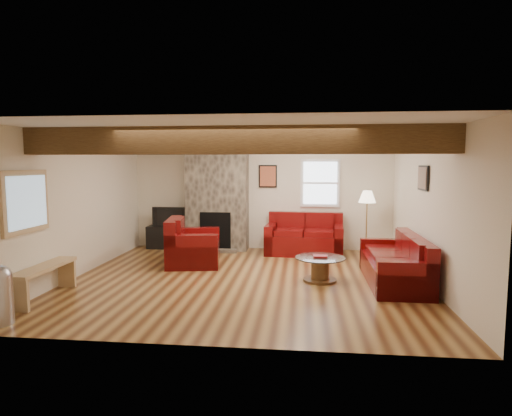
# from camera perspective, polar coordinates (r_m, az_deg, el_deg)

# --- Properties ---
(room) EXTENTS (8.00, 8.00, 8.00)m
(room) POSITION_cam_1_polar(r_m,az_deg,el_deg) (7.26, -1.33, 0.08)
(room) COLOR #552F16
(room) RESTS_ON ground
(floor) EXTENTS (6.00, 6.00, 0.00)m
(floor) POSITION_cam_1_polar(r_m,az_deg,el_deg) (7.49, -1.31, -9.47)
(floor) COLOR #552F16
(floor) RESTS_ON ground
(oak_beam) EXTENTS (6.00, 0.36, 0.38)m
(oak_beam) POSITION_cam_1_polar(r_m,az_deg,el_deg) (5.99, -2.94, 8.99)
(oak_beam) COLOR #362110
(oak_beam) RESTS_ON room
(chimney_breast) EXTENTS (1.40, 0.67, 2.50)m
(chimney_breast) POSITION_cam_1_polar(r_m,az_deg,el_deg) (9.88, -5.19, 1.43)
(chimney_breast) COLOR #3D372F
(chimney_breast) RESTS_ON floor
(back_window) EXTENTS (0.90, 0.08, 1.10)m
(back_window) POSITION_cam_1_polar(r_m,az_deg,el_deg) (9.89, 8.55, 3.32)
(back_window) COLOR white
(back_window) RESTS_ON room
(hatch_window) EXTENTS (0.08, 1.00, 0.90)m
(hatch_window) POSITION_cam_1_polar(r_m,az_deg,el_deg) (6.90, -28.33, 0.74)
(hatch_window) COLOR tan
(hatch_window) RESTS_ON room
(ceiling_dome) EXTENTS (0.40, 0.40, 0.18)m
(ceiling_dome) POSITION_cam_1_polar(r_m,az_deg,el_deg) (8.07, 5.93, 9.10)
(ceiling_dome) COLOR #F1E3CD
(ceiling_dome) RESTS_ON room
(artwork_back) EXTENTS (0.42, 0.06, 0.52)m
(artwork_back) POSITION_cam_1_polar(r_m,az_deg,el_deg) (9.91, 1.59, 4.25)
(artwork_back) COLOR black
(artwork_back) RESTS_ON room
(artwork_right) EXTENTS (0.06, 0.55, 0.42)m
(artwork_right) POSITION_cam_1_polar(r_m,az_deg,el_deg) (7.73, 21.34, 3.75)
(artwork_right) COLOR black
(artwork_right) RESTS_ON room
(sofa_three) EXTENTS (0.88, 2.07, 0.80)m
(sofa_three) POSITION_cam_1_polar(r_m,az_deg,el_deg) (7.53, 17.92, -6.56)
(sofa_three) COLOR #440A04
(sofa_three) RESTS_ON floor
(loveseat) EXTENTS (1.74, 1.08, 0.89)m
(loveseat) POSITION_cam_1_polar(r_m,az_deg,el_deg) (9.52, 6.47, -3.45)
(loveseat) COLOR #440A04
(loveseat) RESTS_ON floor
(armchair_red) EXTENTS (1.16, 1.28, 0.92)m
(armchair_red) POSITION_cam_1_polar(r_m,az_deg,el_deg) (8.56, -8.33, -4.44)
(armchair_red) COLOR #440A04
(armchair_red) RESTS_ON floor
(coffee_table) EXTENTS (0.85, 0.85, 0.44)m
(coffee_table) POSITION_cam_1_polar(r_m,az_deg,el_deg) (7.41, 8.53, -8.05)
(coffee_table) COLOR #4E3119
(coffee_table) RESTS_ON floor
(tv_cabinet) EXTENTS (1.05, 0.42, 0.53)m
(tv_cabinet) POSITION_cam_1_polar(r_m,az_deg,el_deg) (10.32, -11.34, -3.82)
(tv_cabinet) COLOR black
(tv_cabinet) RESTS_ON floor
(television) EXTENTS (0.79, 0.10, 0.46)m
(television) POSITION_cam_1_polar(r_m,az_deg,el_deg) (10.24, -11.39, -1.11)
(television) COLOR black
(television) RESTS_ON tv_cabinet
(floor_lamp) EXTENTS (0.36, 0.36, 1.42)m
(floor_lamp) POSITION_cam_1_polar(r_m,az_deg,el_deg) (9.41, 14.60, 0.99)
(floor_lamp) COLOR #B2904A
(floor_lamp) RESTS_ON floor
(pine_bench) EXTENTS (0.30, 1.30, 0.49)m
(pine_bench) POSITION_cam_1_polar(r_m,az_deg,el_deg) (7.14, -26.32, -8.85)
(pine_bench) COLOR tan
(pine_bench) RESTS_ON floor
(pedal_bin) EXTENTS (0.34, 0.34, 0.75)m
(pedal_bin) POSITION_cam_1_polar(r_m,az_deg,el_deg) (6.26, -30.97, -9.87)
(pedal_bin) COLOR #B1B1B6
(pedal_bin) RESTS_ON floor
(coal_bucket) EXTENTS (0.34, 0.34, 0.32)m
(coal_bucket) POSITION_cam_1_polar(r_m,az_deg,el_deg) (9.41, -7.62, -5.33)
(coal_bucket) COLOR slate
(coal_bucket) RESTS_ON floor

